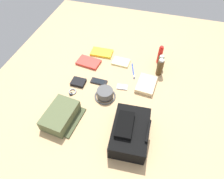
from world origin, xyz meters
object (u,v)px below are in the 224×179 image
(backpack, at_px, (130,132))
(bucket_hat, at_px, (105,94))
(cologne_bottle, at_px, (160,67))
(media_player, at_px, (122,87))
(toiletry_pouch, at_px, (61,116))
(sunscreen_spray, at_px, (160,55))
(shampoo_bottle, at_px, (160,62))
(paperback_novel, at_px, (102,53))
(wallet, at_px, (78,82))
(travel_guidebook, at_px, (89,62))
(toothbrush, at_px, (133,72))
(wristwatch, at_px, (72,92))
(notepad, at_px, (121,62))
(folded_towel, at_px, (146,84))
(cell_phone, at_px, (99,82))

(backpack, distance_m, bucket_hat, 0.38)
(cologne_bottle, relative_size, media_player, 1.75)
(toiletry_pouch, height_order, sunscreen_spray, sunscreen_spray)
(backpack, relative_size, shampoo_bottle, 2.67)
(toiletry_pouch, relative_size, paperback_novel, 1.41)
(toiletry_pouch, height_order, wallet, toiletry_pouch)
(toiletry_pouch, xyz_separation_m, travel_guidebook, (-0.60, -0.02, -0.03))
(sunscreen_spray, xyz_separation_m, toothbrush, (0.19, -0.19, -0.08))
(wristwatch, bearing_deg, toiletry_pouch, 6.53)
(notepad, distance_m, folded_towel, 0.34)
(media_player, bearing_deg, cell_phone, -90.76)
(bucket_hat, relative_size, shampoo_bottle, 1.25)
(travel_guidebook, bearing_deg, toiletry_pouch, 2.25)
(bucket_hat, relative_size, paperback_novel, 0.82)
(toiletry_pouch, distance_m, wristwatch, 0.25)
(backpack, height_order, media_player, backpack)
(cologne_bottle, height_order, wallet, cologne_bottle)
(shampoo_bottle, xyz_separation_m, notepad, (0.03, -0.34, -0.05))
(cologne_bottle, xyz_separation_m, media_player, (0.24, -0.26, -0.07))
(toiletry_pouch, bearing_deg, shampoo_bottle, 140.49)
(cologne_bottle, bearing_deg, folded_towel, -25.04)
(media_player, bearing_deg, folded_towel, 110.54)
(sunscreen_spray, distance_m, folded_towel, 0.33)
(wallet, bearing_deg, cell_phone, 110.60)
(media_player, relative_size, wallet, 0.81)
(shampoo_bottle, bearing_deg, toothbrush, -60.04)
(sunscreen_spray, distance_m, travel_guidebook, 0.63)
(media_player, relative_size, folded_towel, 0.45)
(backpack, bearing_deg, toothbrush, -170.46)
(toiletry_pouch, distance_m, shampoo_bottle, 0.93)
(cell_phone, distance_m, wristwatch, 0.23)
(cell_phone, bearing_deg, paperback_novel, -165.79)
(toiletry_pouch, height_order, cell_phone, toiletry_pouch)
(paperback_novel, bearing_deg, folded_towel, 58.44)
(bucket_hat, bearing_deg, cologne_bottle, 134.97)
(toiletry_pouch, relative_size, travel_guidebook, 1.32)
(backpack, height_order, wallet, backpack)
(backpack, bearing_deg, cell_phone, -139.67)
(wristwatch, relative_size, folded_towel, 0.35)
(notepad, bearing_deg, wallet, -35.68)
(toiletry_pouch, relative_size, sunscreen_spray, 1.65)
(cell_phone, bearing_deg, toothbrush, 127.76)
(backpack, bearing_deg, wallet, -125.01)
(backpack, xyz_separation_m, cell_phone, (-0.41, -0.35, -0.06))
(sunscreen_spray, xyz_separation_m, cologne_bottle, (0.15, 0.02, -0.01))
(bucket_hat, relative_size, cologne_bottle, 1.05)
(sunscreen_spray, bearing_deg, paperback_novel, -86.84)
(shampoo_bottle, xyz_separation_m, cologne_bottle, (0.08, 0.00, 0.01))
(paperback_novel, xyz_separation_m, notepad, (0.07, 0.20, -0.00))
(media_player, bearing_deg, shampoo_bottle, 140.65)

